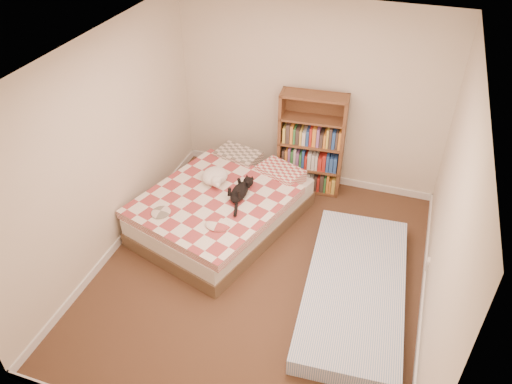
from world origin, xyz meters
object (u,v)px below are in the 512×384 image
(bed, at_px, (224,206))
(bookshelf, at_px, (311,154))
(floor_mattress, at_px, (355,289))
(black_cat, at_px, (241,190))
(white_dog, at_px, (215,176))

(bed, distance_m, bookshelf, 1.39)
(bed, relative_size, floor_mattress, 1.07)
(black_cat, height_order, white_dog, white_dog)
(bed, height_order, black_cat, black_cat)
(bed, distance_m, white_dog, 0.39)
(bed, height_order, bookshelf, bookshelf)
(bookshelf, bearing_deg, white_dog, -139.96)
(bookshelf, height_order, floor_mattress, bookshelf)
(bookshelf, bearing_deg, floor_mattress, -66.50)
(floor_mattress, bearing_deg, white_dog, 152.65)
(bed, distance_m, black_cat, 0.39)
(floor_mattress, bearing_deg, bookshelf, 113.81)
(bed, height_order, white_dog, white_dog)
(black_cat, bearing_deg, bed, -175.19)
(black_cat, relative_size, white_dog, 1.66)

